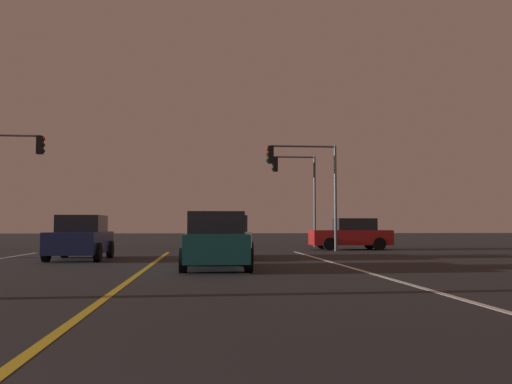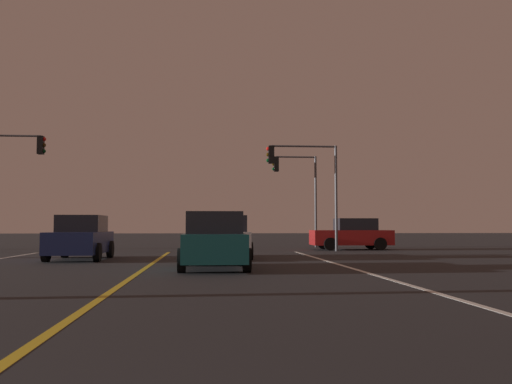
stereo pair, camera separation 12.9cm
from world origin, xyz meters
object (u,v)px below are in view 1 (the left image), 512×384
(car_lead_same_lane, at_px, (215,241))
(traffic_light_near_left, at_px, (18,166))
(car_crossing_side, at_px, (351,235))
(car_ahead_far, at_px, (225,238))
(traffic_light_far_right, at_px, (294,180))
(car_oncoming, at_px, (81,238))
(traffic_light_near_right, at_px, (302,172))

(car_lead_same_lane, relative_size, traffic_light_near_left, 0.74)
(car_lead_same_lane, height_order, car_crossing_side, same)
(traffic_light_near_left, bearing_deg, car_ahead_far, -30.01)
(car_lead_same_lane, bearing_deg, traffic_light_far_right, -16.77)
(car_oncoming, relative_size, traffic_light_near_right, 0.79)
(traffic_light_near_left, bearing_deg, car_lead_same_lane, -50.65)
(traffic_light_far_right, bearing_deg, car_ahead_far, 67.68)
(car_crossing_side, relative_size, traffic_light_far_right, 0.77)
(traffic_light_near_right, distance_m, traffic_light_far_right, 5.52)
(car_crossing_side, xyz_separation_m, traffic_light_near_right, (-3.01, -1.71, 3.25))
(car_lead_same_lane, height_order, traffic_light_far_right, traffic_light_far_right)
(traffic_light_far_right, bearing_deg, car_crossing_side, 123.63)
(traffic_light_near_right, bearing_deg, car_crossing_side, -150.37)
(car_crossing_side, bearing_deg, traffic_light_near_right, 29.63)
(car_lead_same_lane, bearing_deg, traffic_light_near_left, 39.35)
(traffic_light_near_right, bearing_deg, car_lead_same_lane, 68.09)
(car_oncoming, height_order, traffic_light_near_left, traffic_light_near_left)
(car_crossing_side, distance_m, traffic_light_near_right, 4.75)
(car_lead_same_lane, distance_m, traffic_light_far_right, 18.11)
(car_oncoming, xyz_separation_m, traffic_light_near_right, (9.69, 6.32, 3.25))
(car_lead_same_lane, height_order, traffic_light_near_left, traffic_light_near_left)
(traffic_light_near_right, xyz_separation_m, traffic_light_near_left, (-14.12, 0.00, 0.17))
(car_lead_same_lane, distance_m, traffic_light_near_right, 12.87)
(car_lead_same_lane, relative_size, traffic_light_near_right, 0.79)
(car_ahead_far, xyz_separation_m, car_crossing_side, (7.15, 7.48, 0.00))
(car_oncoming, bearing_deg, car_ahead_far, 95.65)
(car_ahead_far, bearing_deg, traffic_light_near_left, 59.99)
(car_oncoming, bearing_deg, car_lead_same_lane, 43.89)
(car_crossing_side, distance_m, traffic_light_near_left, 17.56)
(car_lead_same_lane, height_order, car_oncoming, same)
(car_ahead_far, relative_size, traffic_light_near_right, 0.79)
(car_ahead_far, distance_m, car_oncoming, 5.58)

